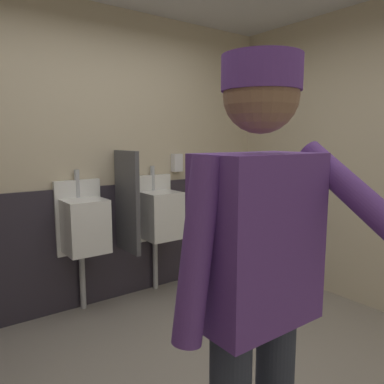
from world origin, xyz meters
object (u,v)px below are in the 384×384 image
at_px(urinal_middle, 159,214).
at_px(person, 258,277).
at_px(urinal_left, 84,225).
at_px(soap_dispenser, 177,163).

bearing_deg(urinal_middle, person, -113.79).
bearing_deg(urinal_middle, urinal_left, 180.00).
xyz_separation_m(person, soap_dispenser, (1.27, 2.33, 0.21)).
bearing_deg(person, urinal_left, 84.20).
relative_size(urinal_left, urinal_middle, 1.00).
distance_m(urinal_middle, person, 2.43).
bearing_deg(urinal_left, soap_dispenser, 6.55).
height_order(urinal_middle, person, person).
bearing_deg(person, soap_dispenser, 61.49).
bearing_deg(soap_dispenser, urinal_left, -173.45).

